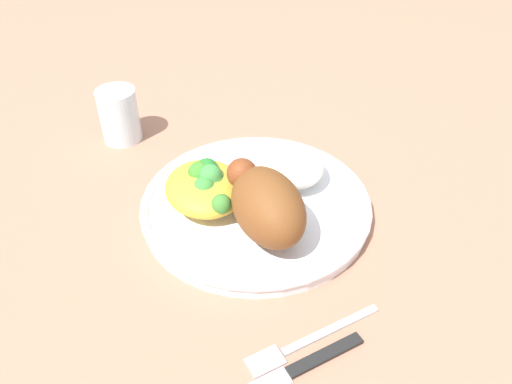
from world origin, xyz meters
name	(u,v)px	position (x,y,z in m)	size (l,w,h in m)	color
ground_plane	(256,211)	(0.00, 0.00, 0.00)	(2.00, 2.00, 0.00)	#A77259
plate	(256,205)	(0.00, 0.00, 0.01)	(0.28, 0.28, 0.02)	white
roasted_chicken	(266,205)	(-0.06, 0.01, 0.06)	(0.12, 0.07, 0.08)	brown
rice_pile	(292,165)	(0.02, -0.06, 0.04)	(0.09, 0.08, 0.04)	white
mac_cheese_with_broccoli	(206,186)	(0.02, 0.06, 0.04)	(0.11, 0.09, 0.05)	gold
fork	(306,340)	(-0.19, 0.03, 0.00)	(0.03, 0.14, 0.01)	#B2B2B7
knife	(289,372)	(-0.22, 0.06, 0.00)	(0.03, 0.19, 0.01)	black
water_glass	(119,115)	(0.23, 0.12, 0.04)	(0.06, 0.06, 0.08)	silver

